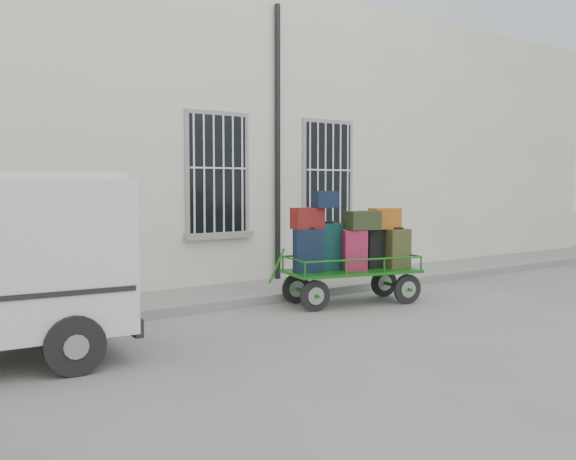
# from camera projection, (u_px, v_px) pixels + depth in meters

# --- Properties ---
(ground) EXTENTS (80.00, 80.00, 0.00)m
(ground) POSITION_uv_depth(u_px,v_px,m) (335.00, 315.00, 10.08)
(ground) COLOR #64635F
(ground) RESTS_ON ground
(building) EXTENTS (24.00, 5.15, 6.00)m
(building) POSITION_uv_depth(u_px,v_px,m) (176.00, 142.00, 14.30)
(building) COLOR beige
(building) RESTS_ON ground
(sidewalk) EXTENTS (24.00, 1.70, 0.15)m
(sidewalk) POSITION_uv_depth(u_px,v_px,m) (258.00, 292.00, 11.85)
(sidewalk) COLOR slate
(sidewalk) RESTS_ON ground
(luggage_cart) EXTENTS (2.71, 1.53, 1.94)m
(luggage_cart) POSITION_uv_depth(u_px,v_px,m) (351.00, 249.00, 11.00)
(luggage_cart) COLOR black
(luggage_cart) RESTS_ON ground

